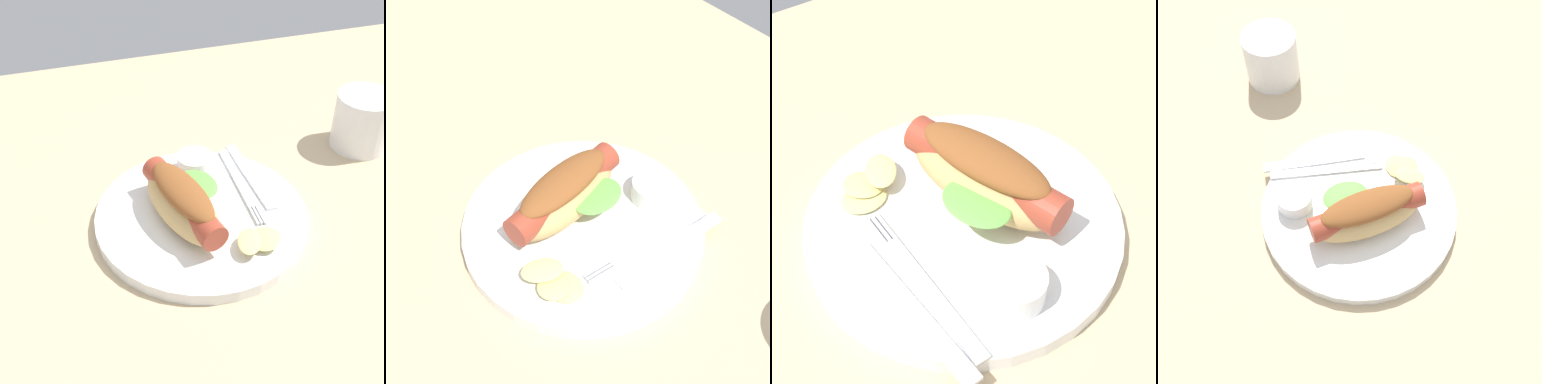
{
  "view_description": "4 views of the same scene",
  "coord_description": "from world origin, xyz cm",
  "views": [
    {
      "loc": [
        -12.47,
        -50.23,
        46.44
      ],
      "look_at": [
        2.49,
        -2.16,
        4.87
      ],
      "focal_mm": 51.25,
      "sensor_mm": 36.0,
      "label": 1
    },
    {
      "loc": [
        33.51,
        -25.79,
        47.73
      ],
      "look_at": [
        2.13,
        -2.17,
        4.94
      ],
      "focal_mm": 51.51,
      "sensor_mm": 36.0,
      "label": 2
    },
    {
      "loc": [
        22.71,
        22.81,
        38.02
      ],
      "look_at": [
        3.93,
        -2.06,
        5.11
      ],
      "focal_mm": 54.97,
      "sensor_mm": 36.0,
      "label": 3
    },
    {
      "loc": [
        -31.35,
        4.09,
        62.3
      ],
      "look_at": [
        3.46,
        -1.35,
        6.01
      ],
      "focal_mm": 49.14,
      "sensor_mm": 36.0,
      "label": 4
    }
  ],
  "objects": [
    {
      "name": "ground_plane",
      "position": [
        0.0,
        0.0,
        -0.9
      ],
      "size": [
        120.0,
        90.0,
        1.8
      ],
      "primitive_type": "cube",
      "color": "tan"
    },
    {
      "name": "plate",
      "position": [
        3.57,
        -2.6,
        0.8
      ],
      "size": [
        26.16,
        26.16,
        1.6
      ],
      "primitive_type": "cylinder",
      "color": "white",
      "rests_on": "ground_plane"
    },
    {
      "name": "hot_dog",
      "position": [
        1.09,
        -3.11,
        4.49
      ],
      "size": [
        9.79,
        15.54,
        5.68
      ],
      "rotation": [
        0.0,
        0.0,
        4.93
      ],
      "color": "tan",
      "rests_on": "plate"
    },
    {
      "name": "sauce_ramekin",
      "position": [
        5.34,
        5.8,
        2.85
      ],
      "size": [
        4.71,
        4.71,
        2.5
      ],
      "primitive_type": "cylinder",
      "color": "white",
      "rests_on": "plate"
    },
    {
      "name": "fork",
      "position": [
        10.11,
        1.23,
        1.8
      ],
      "size": [
        1.82,
        15.69,
        0.4
      ],
      "rotation": [
        0.0,
        0.0,
        4.67
      ],
      "color": "silver",
      "rests_on": "plate"
    },
    {
      "name": "knife",
      "position": [
        11.96,
        2.42,
        1.78
      ],
      "size": [
        1.68,
        14.35,
        0.36
      ],
      "primitive_type": "cube",
      "rotation": [
        0.0,
        0.0,
        4.73
      ],
      "color": "silver",
      "rests_on": "plate"
    },
    {
      "name": "chips_pile",
      "position": [
        8.28,
        -9.68,
        2.29
      ],
      "size": [
        6.6,
        5.34,
        1.62
      ],
      "color": "#D8CB7E",
      "rests_on": "plate"
    },
    {
      "name": "drinking_cup",
      "position": [
        31.03,
        6.77,
        4.11
      ],
      "size": [
        8.33,
        8.33,
        8.22
      ],
      "primitive_type": "cylinder",
      "color": "white",
      "rests_on": "ground_plane"
    }
  ]
}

